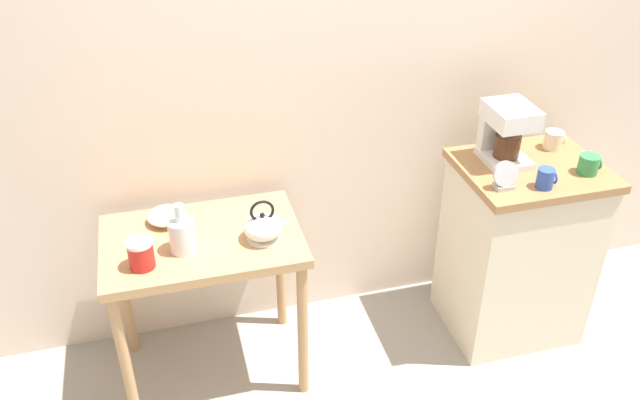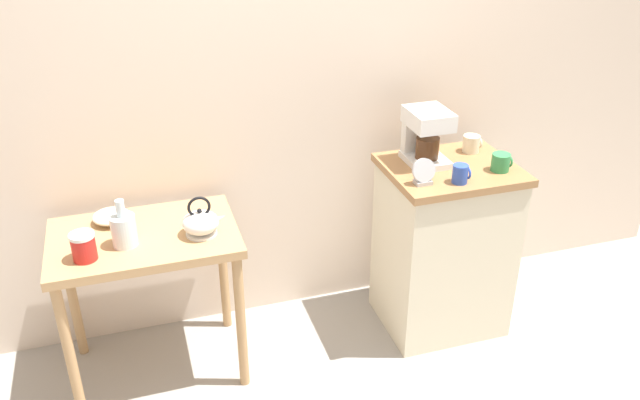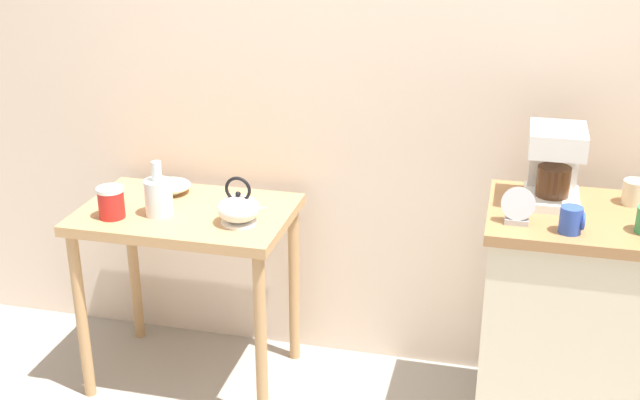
% 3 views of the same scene
% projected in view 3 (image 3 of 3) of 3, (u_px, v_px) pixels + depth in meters
% --- Properties ---
extents(back_wall, '(4.40, 0.10, 2.80)m').
position_uv_depth(back_wall, '(423.00, 23.00, 2.98)').
color(back_wall, beige).
rests_on(back_wall, ground_plane).
extents(wooden_table, '(0.79, 0.53, 0.73)m').
position_uv_depth(wooden_table, '(187.00, 236.00, 3.11)').
color(wooden_table, tan).
rests_on(wooden_table, ground_plane).
extents(kitchen_counter, '(0.60, 0.51, 0.88)m').
position_uv_depth(kitchen_counter, '(568.00, 330.00, 2.82)').
color(kitchen_counter, beige).
rests_on(kitchen_counter, ground_plane).
extents(bowl_stoneware, '(0.16, 0.16, 0.05)m').
position_uv_depth(bowl_stoneware, '(171.00, 186.00, 3.22)').
color(bowl_stoneware, beige).
rests_on(bowl_stoneware, wooden_table).
extents(teakettle, '(0.19, 0.16, 0.18)m').
position_uv_depth(teakettle, '(239.00, 209.00, 2.93)').
color(teakettle, white).
rests_on(teakettle, wooden_table).
extents(glass_carafe_vase, '(0.10, 0.10, 0.21)m').
position_uv_depth(glass_carafe_vase, '(158.00, 196.00, 3.00)').
color(glass_carafe_vase, silver).
rests_on(glass_carafe_vase, wooden_table).
extents(canister_enamel, '(0.10, 0.10, 0.12)m').
position_uv_depth(canister_enamel, '(111.00, 202.00, 2.98)').
color(canister_enamel, red).
rests_on(canister_enamel, wooden_table).
extents(coffee_maker, '(0.18, 0.22, 0.26)m').
position_uv_depth(coffee_maker, '(555.00, 161.00, 2.71)').
color(coffee_maker, white).
rests_on(coffee_maker, kitchen_counter).
extents(mug_blue, '(0.08, 0.07, 0.08)m').
position_uv_depth(mug_blue, '(572.00, 220.00, 2.50)').
color(mug_blue, '#2D4CAD').
rests_on(mug_blue, kitchen_counter).
extents(mug_small_cream, '(0.09, 0.08, 0.08)m').
position_uv_depth(mug_small_cream, '(636.00, 192.00, 2.72)').
color(mug_small_cream, beige).
rests_on(mug_small_cream, kitchen_counter).
extents(table_clock, '(0.11, 0.05, 0.12)m').
position_uv_depth(table_clock, '(518.00, 208.00, 2.56)').
color(table_clock, '#B2B5BA').
rests_on(table_clock, kitchen_counter).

